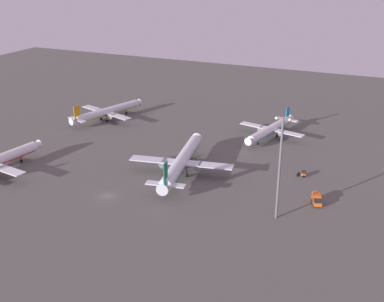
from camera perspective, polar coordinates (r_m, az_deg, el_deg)
The scene contains 7 objects.
ground_plane at distance 156.00m, azimuth -10.06°, elevation -5.27°, with size 416.00×416.00×0.00m, color #56544F.
airplane_terminal_side at distance 167.25m, azimuth -1.27°, elevation -1.25°, with size 36.83×47.09×12.12m.
airplane_far_stand at distance 227.52m, azimuth -10.09°, elevation 4.60°, with size 31.04×39.48×10.38m.
airplane_near_gate at distance 204.48m, azimuth 9.35°, elevation 2.57°, with size 28.94×36.93×9.56m.
pushback_tug at distance 170.83m, azimuth 13.07°, elevation -2.63°, with size 3.09×1.83×2.05m.
catering_truck at distance 153.13m, azimuth 14.58°, elevation -5.55°, with size 4.03×6.10×3.05m.
apron_light_east at distance 135.85m, azimuth 10.40°, elevation -1.44°, with size 4.80×0.90×30.92m.
Camera 1 is at (79.89, -113.96, 70.48)m, focal length 44.94 mm.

